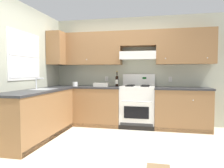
# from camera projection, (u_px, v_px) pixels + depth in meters

# --- Properties ---
(ground_plane) EXTENTS (7.04, 7.04, 0.00)m
(ground_plane) POSITION_uv_depth(u_px,v_px,m) (102.00, 143.00, 3.75)
(ground_plane) COLOR beige
(floor_accent_tile) EXTENTS (0.30, 0.30, 0.01)m
(floor_accent_tile) POSITION_uv_depth(u_px,v_px,m) (158.00, 168.00, 2.74)
(floor_accent_tile) COLOR olive
(floor_accent_tile) RESTS_ON ground_plane
(wall_back) EXTENTS (4.68, 0.57, 2.55)m
(wall_back) POSITION_uv_depth(u_px,v_px,m) (135.00, 62.00, 5.07)
(wall_back) COLOR #B7BAA3
(wall_back) RESTS_ON ground_plane
(wall_left) EXTENTS (0.47, 4.00, 2.55)m
(wall_left) POSITION_uv_depth(u_px,v_px,m) (27.00, 67.00, 4.23)
(wall_left) COLOR #B7BAA3
(wall_left) RESTS_ON ground_plane
(counter_back_run) EXTENTS (3.60, 0.65, 0.91)m
(counter_back_run) POSITION_uv_depth(u_px,v_px,m) (124.00, 107.00, 4.90)
(counter_back_run) COLOR olive
(counter_back_run) RESTS_ON ground_plane
(counter_left_run) EXTENTS (0.63, 1.91, 1.13)m
(counter_left_run) POSITION_uv_depth(u_px,v_px,m) (38.00, 114.00, 3.98)
(counter_left_run) COLOR olive
(counter_left_run) RESTS_ON ground_plane
(stove) EXTENTS (0.76, 0.62, 1.20)m
(stove) POSITION_uv_depth(u_px,v_px,m) (138.00, 106.00, 4.84)
(stove) COLOR white
(stove) RESTS_ON ground_plane
(wine_bottle) EXTENTS (0.07, 0.08, 0.36)m
(wine_bottle) POSITION_uv_depth(u_px,v_px,m) (117.00, 80.00, 5.01)
(wine_bottle) COLOR black
(wine_bottle) RESTS_ON counter_back_run
(bowl) EXTENTS (0.33, 0.20, 0.08)m
(bowl) POSITION_uv_depth(u_px,v_px,m) (101.00, 85.00, 4.96)
(bowl) COLOR beige
(bowl) RESTS_ON counter_back_run
(paper_towel_roll) EXTENTS (0.12, 0.12, 0.10)m
(paper_towel_roll) POSITION_uv_depth(u_px,v_px,m) (75.00, 84.00, 5.05)
(paper_towel_roll) COLOR white
(paper_towel_roll) RESTS_ON counter_back_run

